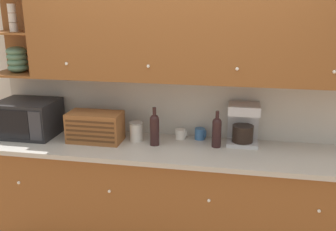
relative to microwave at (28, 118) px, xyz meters
name	(u,v)px	position (x,y,z in m)	size (l,w,h in m)	color
ground_plane	(172,222)	(1.27, 0.26, -1.08)	(24.00, 24.00, 0.00)	#896647
wall_back	(173,93)	(1.27, 0.29, 0.22)	(5.57, 0.06, 2.60)	white
counter_unit	(166,196)	(1.27, -0.06, -0.62)	(3.19, 0.67, 0.92)	brown
backsplash_panel	(173,106)	(1.27, 0.26, 0.11)	(3.17, 0.01, 0.54)	#B7B2A8
upper_cabinets	(189,33)	(1.43, 0.09, 0.76)	(3.17, 0.37, 0.77)	brown
microwave	(28,118)	(0.00, 0.00, 0.00)	(0.51, 0.42, 0.32)	black
wine_glass	(71,120)	(0.34, 0.15, -0.04)	(0.07, 0.07, 0.17)	silver
bread_box	(95,127)	(0.65, -0.04, -0.03)	(0.46, 0.25, 0.26)	brown
storage_canister	(136,131)	(0.99, 0.03, -0.08)	(0.12, 0.12, 0.17)	silver
second_wine_bottle	(155,128)	(1.17, -0.04, -0.01)	(0.08, 0.08, 0.33)	black
mug_blue_second	(181,134)	(1.36, 0.16, -0.12)	(0.10, 0.09, 0.09)	silver
mug	(200,134)	(1.54, 0.17, -0.11)	(0.10, 0.09, 0.10)	#38669E
wine_bottle	(217,131)	(1.69, 0.01, -0.02)	(0.08, 0.08, 0.31)	black
coffee_maker	(243,123)	(1.90, 0.14, 0.02)	(0.26, 0.24, 0.35)	#B7B7BC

